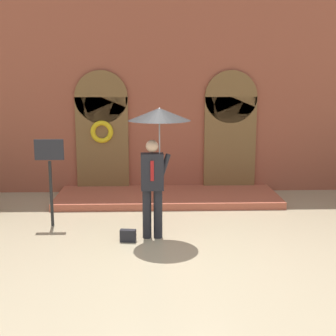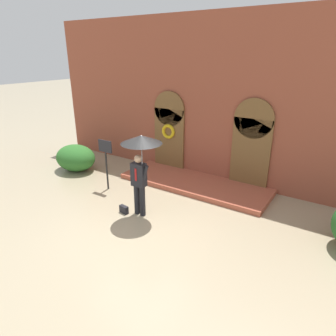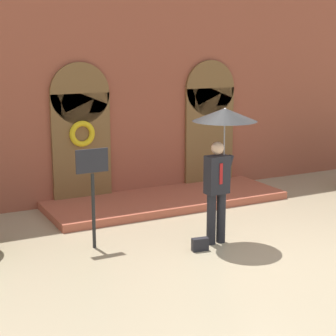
% 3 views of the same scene
% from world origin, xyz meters
% --- Properties ---
extents(ground_plane, '(80.00, 80.00, 0.00)m').
position_xyz_m(ground_plane, '(0.00, 0.00, 0.00)').
color(ground_plane, tan).
extents(building_facade, '(14.00, 2.30, 5.60)m').
position_xyz_m(building_facade, '(-0.00, 4.15, 2.68)').
color(building_facade, brown).
rests_on(building_facade, ground).
extents(person_with_umbrella, '(1.10, 1.10, 2.36)m').
position_xyz_m(person_with_umbrella, '(-0.26, 0.45, 1.91)').
color(person_with_umbrella, black).
rests_on(person_with_umbrella, ground).
extents(handbag, '(0.29, 0.16, 0.22)m').
position_xyz_m(handbag, '(-0.80, 0.25, 0.11)').
color(handbag, black).
rests_on(handbag, ground).
extents(sign_post, '(0.56, 0.06, 1.72)m').
position_xyz_m(sign_post, '(-2.33, 1.21, 1.16)').
color(sign_post, black).
rests_on(sign_post, ground).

